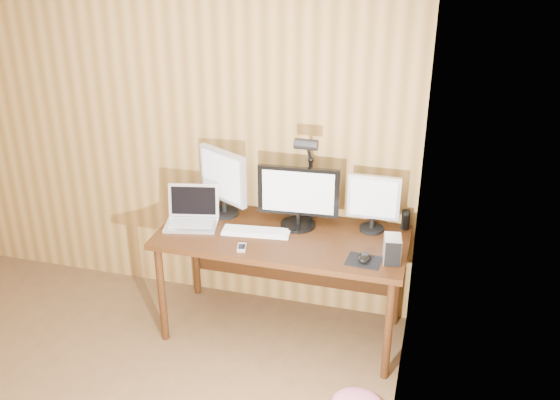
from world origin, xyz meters
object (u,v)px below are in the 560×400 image
at_px(desk, 285,246).
at_px(monitor_left, 223,180).
at_px(monitor_center, 298,196).
at_px(speaker, 406,220).
at_px(monitor_right, 373,202).
at_px(keyboard, 256,232).
at_px(mouse, 364,258).
at_px(desk_lamp, 308,166).
at_px(hard_drive, 392,249).
at_px(phone, 242,247).
at_px(laptop, 192,214).

xyz_separation_m(desk, monitor_left, (-0.46, 0.12, 0.37)).
distance_m(monitor_center, speaker, 0.72).
distance_m(monitor_right, keyboard, 0.78).
relative_size(monitor_right, mouse, 3.32).
height_order(desk, mouse, mouse).
bearing_deg(desk, mouse, -25.29).
xyz_separation_m(speaker, desk_lamp, (-0.64, -0.07, 0.33)).
bearing_deg(monitor_right, keyboard, -162.60).
distance_m(monitor_center, hard_drive, 0.72).
bearing_deg(monitor_left, phone, -29.73).
xyz_separation_m(monitor_center, hard_drive, (0.64, -0.29, -0.14)).
distance_m(hard_drive, phone, 0.91).
height_order(monitor_left, keyboard, monitor_left).
bearing_deg(desk, monitor_left, 165.83).
distance_m(desk, mouse, 0.63).
relative_size(monitor_center, monitor_right, 1.39).
xyz_separation_m(monitor_left, speaker, (1.21, 0.11, -0.19)).
relative_size(keyboard, desk_lamp, 0.69).
bearing_deg(phone, desk_lamp, 43.43).
relative_size(desk, monitor_left, 3.45).
distance_m(laptop, phone, 0.50).
relative_size(laptop, keyboard, 0.86).
xyz_separation_m(monitor_left, keyboard, (0.29, -0.21, -0.24)).
height_order(monitor_center, phone, monitor_center).
xyz_separation_m(monitor_left, monitor_right, (1.01, 0.03, -0.05)).
xyz_separation_m(monitor_left, mouse, (1.02, -0.38, -0.23)).
relative_size(monitor_left, desk_lamp, 0.72).
xyz_separation_m(desk, laptop, (-0.62, -0.06, 0.18)).
bearing_deg(laptop, monitor_left, 34.81).
xyz_separation_m(mouse, hard_drive, (0.16, 0.05, 0.05)).
height_order(monitor_right, desk_lamp, desk_lamp).
distance_m(desk, keyboard, 0.23).
bearing_deg(keyboard, monitor_left, 137.88).
height_order(desk, desk_lamp, desk_lamp).
height_order(desk, monitor_right, monitor_right).
distance_m(laptop, hard_drive, 1.34).
height_order(keyboard, mouse, mouse).
bearing_deg(keyboard, laptop, 168.89).
xyz_separation_m(hard_drive, speaker, (0.04, 0.44, -0.01)).
relative_size(keyboard, speaker, 3.47).
relative_size(monitor_right, desk_lamp, 0.59).
relative_size(monitor_right, phone, 3.42).
distance_m(monitor_left, laptop, 0.30).
distance_m(mouse, desk_lamp, 0.72).
relative_size(mouse, hard_drive, 0.73).
bearing_deg(mouse, laptop, 160.39).
xyz_separation_m(monitor_center, monitor_right, (0.48, 0.07, -0.01)).
relative_size(monitor_right, speaker, 2.96).
bearing_deg(monitor_left, mouse, 7.65).
bearing_deg(keyboard, monitor_center, 29.20).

